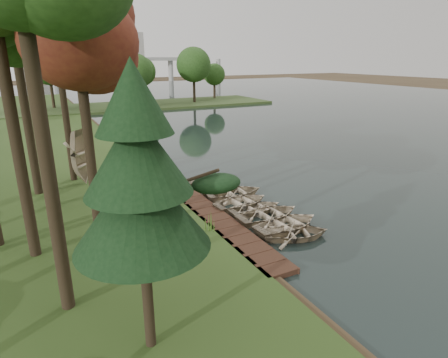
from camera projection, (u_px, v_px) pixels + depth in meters
name	position (u px, v px, depth m)	size (l,w,h in m)	color
ground	(227.00, 207.00, 22.92)	(300.00, 300.00, 0.00)	#3D2F1D
water	(347.00, 122.00, 52.98)	(130.00, 200.00, 0.05)	black
boardwalk	(203.00, 210.00, 22.17)	(1.60, 16.00, 0.30)	#372015
peninsula	(137.00, 106.00, 68.48)	(50.00, 14.00, 0.45)	#32461F
far_trees	(116.00, 71.00, 65.08)	(45.60, 5.60, 8.80)	black
bridge	(93.00, 62.00, 127.18)	(95.90, 4.00, 8.60)	#A5A5A0
building_a	(130.00, 56.00, 151.22)	(10.00, 8.00, 18.00)	#A5A5A0
building_b	(35.00, 64.00, 140.93)	(8.00, 8.00, 12.00)	#A5A5A0
rowboat_0	(296.00, 231.00, 18.84)	(2.44, 3.42, 0.71)	tan
rowboat_1	(287.00, 223.00, 19.69)	(2.77, 3.88, 0.80)	tan
rowboat_2	(269.00, 213.00, 20.94)	(2.76, 3.86, 0.80)	tan
rowboat_3	(256.00, 207.00, 21.89)	(2.36, 3.30, 0.68)	tan
rowboat_4	(242.00, 201.00, 22.77)	(2.57, 3.60, 0.75)	tan
rowboat_5	(234.00, 191.00, 24.33)	(2.71, 3.79, 0.79)	tan
rowboat_6	(225.00, 187.00, 25.28)	(2.48, 3.47, 0.72)	tan
rowboat_7	(216.00, 182.00, 26.41)	(2.28, 3.19, 0.66)	#276D60
rowboat_8	(209.00, 178.00, 27.00)	(2.61, 3.66, 0.76)	tan
stored_rowboat	(84.00, 178.00, 26.06)	(2.76, 3.87, 0.80)	tan
tree_2	(78.00, 45.00, 15.02)	(4.42, 4.42, 10.91)	black
tree_4	(25.00, 28.00, 19.27)	(4.08, 4.08, 11.80)	black
tree_6	(54.00, 29.00, 23.97)	(4.54, 4.54, 12.20)	black
pine_tree	(139.00, 177.00, 9.91)	(3.80, 3.80, 8.50)	black
reeds_0	(209.00, 222.00, 19.10)	(0.60, 0.60, 0.88)	#3F661E
reeds_1	(145.00, 215.00, 19.68)	(0.60, 0.60, 1.11)	#3F661E
reeds_2	(131.00, 192.00, 23.20)	(0.60, 0.60, 0.98)	#3F661E
reeds_3	(156.00, 187.00, 24.22)	(0.60, 0.60, 0.93)	#3F661E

